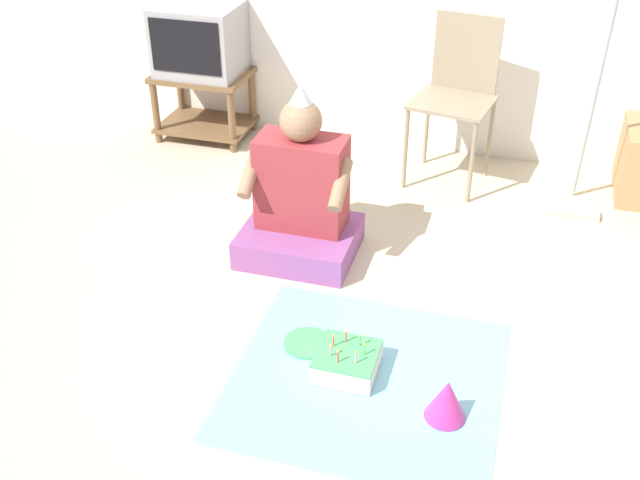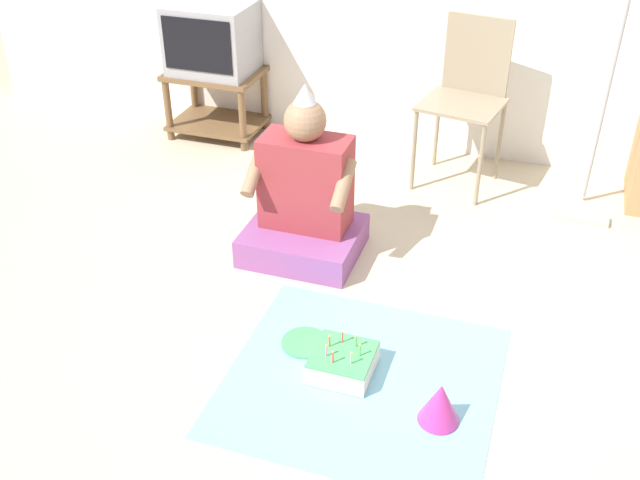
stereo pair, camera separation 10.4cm
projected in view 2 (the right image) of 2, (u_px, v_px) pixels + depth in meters
The scene contains 10 objects.
ground_plane at pixel (354, 363), 2.98m from camera, with size 16.00×16.00×0.00m, color beige.
tv_stand at pixel (216, 97), 4.71m from camera, with size 0.57×0.41×0.42m.
tv at pixel (212, 38), 4.51m from camera, with size 0.49×0.40×0.41m.
folding_chair at pixel (468, 89), 4.03m from camera, with size 0.47×0.45×0.91m.
dust_mop at pixel (593, 160), 3.79m from camera, with size 0.28×0.27×1.15m.
person_seated at pixel (304, 200), 3.53m from camera, with size 0.54×0.46×0.85m.
party_cloth at pixel (362, 380), 2.90m from camera, with size 1.03×0.98×0.01m.
birthday_cake at pixel (343, 362), 2.91m from camera, with size 0.24×0.24×0.15m.
party_hat_blue at pixel (440, 403), 2.67m from camera, with size 0.15×0.15×0.17m.
paper_plate at pixel (305, 342), 3.07m from camera, with size 0.20×0.20×0.01m.
Camera 2 is at (0.59, -2.18, 2.02)m, focal length 42.00 mm.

